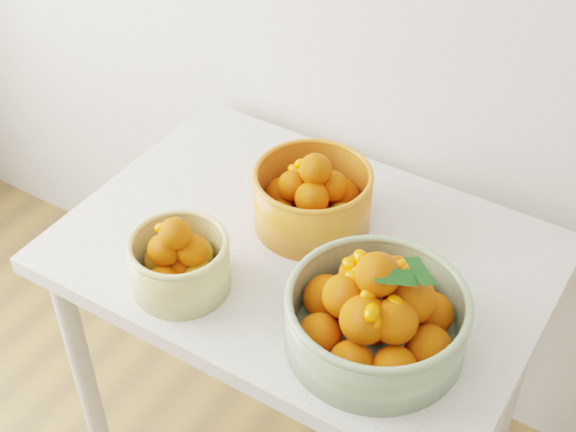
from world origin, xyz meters
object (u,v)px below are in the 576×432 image
at_px(bowl_cream, 180,262).
at_px(bowl_orange, 312,197).
at_px(bowl_green, 377,315).
at_px(table, 303,280).

relative_size(bowl_cream, bowl_orange, 0.66).
distance_m(bowl_green, bowl_orange, 0.36).
xyz_separation_m(bowl_cream, bowl_green, (0.39, 0.07, 0.01)).
distance_m(table, bowl_green, 0.33).
bearing_deg(table, bowl_green, -32.05).
relative_size(bowl_green, bowl_orange, 1.15).
distance_m(table, bowl_orange, 0.19).
height_order(table, bowl_orange, bowl_orange).
relative_size(table, bowl_orange, 3.16).
bearing_deg(bowl_cream, bowl_green, 9.96).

